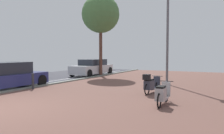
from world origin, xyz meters
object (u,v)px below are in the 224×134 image
scooter_mid (151,84)px  street_tree (101,14)px  parked_car_far (92,68)px  scooter_near (162,94)px  bollard_far (33,81)px  parked_car_near (7,76)px  lamp_post (168,28)px

scooter_mid → street_tree: bearing=134.4°
street_tree → parked_car_far: bearing=166.2°
scooter_near → bollard_far: size_ratio=2.12×
parked_car_far → bollard_far: parked_car_far is taller
parked_car_near → lamp_post: bearing=38.2°
bollard_far → parked_car_far: bearing=100.0°
scooter_mid → bollard_far: scooter_mid is taller
parked_car_near → parked_car_far: 8.64m
parked_car_near → street_tree: (0.83, 8.40, 4.37)m
scooter_near → parked_car_far: size_ratio=0.38×
street_tree → bollard_far: size_ratio=8.11×
lamp_post → parked_car_far: bearing=156.4°
parked_car_far → bollard_far: (1.43, -8.10, -0.24)m
parked_car_near → bollard_far: 1.42m
parked_car_near → scooter_mid: bearing=15.7°
scooter_near → parked_car_near: size_ratio=0.40×
parked_car_near → bollard_far: parked_car_near is taller
parked_car_far → street_tree: bearing=-13.8°
parked_car_far → lamp_post: bearing=-23.6°
street_tree → parked_car_near: bearing=-95.6°
street_tree → bollard_far: 9.13m
scooter_mid → bollard_far: bearing=-165.9°
lamp_post → scooter_mid: bearing=-88.3°
parked_car_far → bollard_far: size_ratio=5.51×
street_tree → bollard_far: bearing=-86.6°
scooter_mid → bollard_far: (-5.81, -1.46, -0.02)m
parked_car_near → lamp_post: lamp_post is taller
parked_car_near → bollard_far: (1.29, 0.53, -0.24)m
scooter_near → parked_car_far: (-8.36, 8.84, 0.26)m
parked_car_near → bollard_far: bearing=22.5°
parked_car_near → bollard_far: size_ratio=5.28×
scooter_mid → parked_car_near: (-7.11, -2.00, 0.23)m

